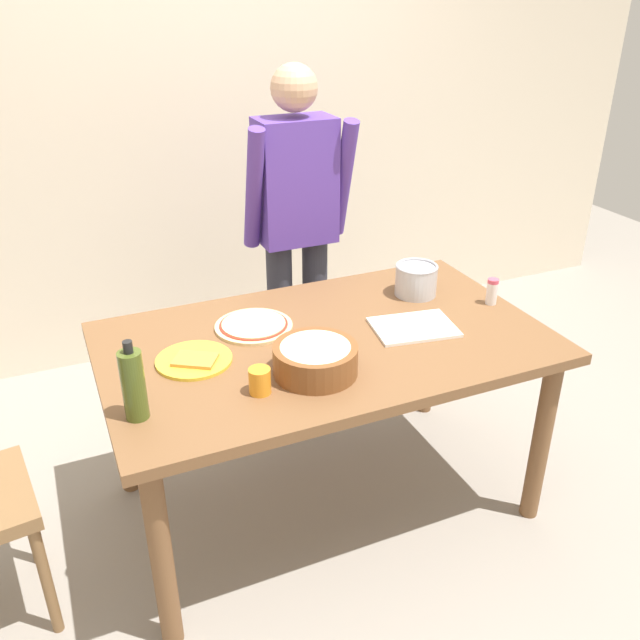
{
  "coord_description": "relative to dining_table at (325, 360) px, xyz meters",
  "views": [
    {
      "loc": [
        -0.87,
        -1.94,
        1.92
      ],
      "look_at": [
        0.0,
        0.05,
        0.81
      ],
      "focal_mm": 37.57,
      "sensor_mm": 36.0,
      "label": 1
    }
  ],
  "objects": [
    {
      "name": "ground",
      "position": [
        0.0,
        0.0,
        -0.67
      ],
      "size": [
        8.0,
        8.0,
        0.0
      ],
      "primitive_type": "plane",
      "color": "gray"
    },
    {
      "name": "olive_oil_bottle",
      "position": [
        -0.71,
        -0.22,
        0.2
      ],
      "size": [
        0.07,
        0.07,
        0.26
      ],
      "color": "#47561E",
      "rests_on": "dining_table"
    },
    {
      "name": "dining_table",
      "position": [
        0.0,
        0.0,
        0.0
      ],
      "size": [
        1.6,
        0.96,
        0.76
      ],
      "color": "brown",
      "rests_on": "ground"
    },
    {
      "name": "pizza_raw_on_board",
      "position": [
        -0.21,
        0.18,
        0.1
      ],
      "size": [
        0.29,
        0.29,
        0.02
      ],
      "color": "beige",
      "rests_on": "dining_table"
    },
    {
      "name": "salt_shaker",
      "position": [
        0.73,
        -0.0,
        0.14
      ],
      "size": [
        0.04,
        0.04,
        0.11
      ],
      "color": "white",
      "rests_on": "dining_table"
    },
    {
      "name": "popcorn_bowl",
      "position": [
        -0.13,
        -0.21,
        0.15
      ],
      "size": [
        0.28,
        0.28,
        0.11
      ],
      "color": "brown",
      "rests_on": "dining_table"
    },
    {
      "name": "person_cook",
      "position": [
        0.19,
        0.76,
        0.27
      ],
      "size": [
        0.49,
        0.25,
        1.62
      ],
      "color": "#2D2D38",
      "rests_on": "ground"
    },
    {
      "name": "plate_with_slice",
      "position": [
        -0.48,
        0.02,
        0.1
      ],
      "size": [
        0.26,
        0.26,
        0.02
      ],
      "color": "gold",
      "rests_on": "dining_table"
    },
    {
      "name": "cup_orange",
      "position": [
        -0.33,
        -0.24,
        0.13
      ],
      "size": [
        0.07,
        0.07,
        0.08
      ],
      "primitive_type": "cylinder",
      "color": "orange",
      "rests_on": "dining_table"
    },
    {
      "name": "steel_pot",
      "position": [
        0.49,
        0.2,
        0.16
      ],
      "size": [
        0.17,
        0.17,
        0.13
      ],
      "color": "#B7B7BC",
      "rests_on": "dining_table"
    },
    {
      "name": "cutting_board_white",
      "position": [
        0.33,
        -0.06,
        0.1
      ],
      "size": [
        0.33,
        0.26,
        0.01
      ],
      "primitive_type": "cube",
      "rotation": [
        0.0,
        0.0,
        -0.16
      ],
      "color": "white",
      "rests_on": "dining_table"
    },
    {
      "name": "wall_back",
      "position": [
        0.0,
        1.6,
        0.63
      ],
      "size": [
        5.6,
        0.1,
        2.6
      ],
      "primitive_type": "cube",
      "color": "beige",
      "rests_on": "ground"
    }
  ]
}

